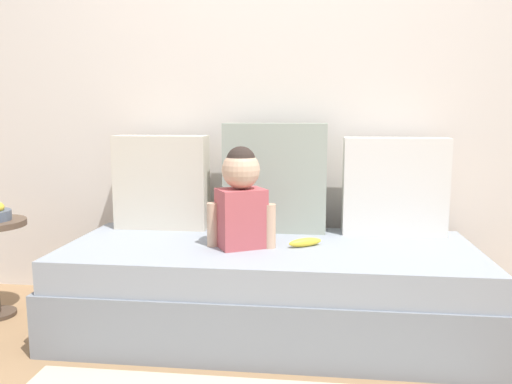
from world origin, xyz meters
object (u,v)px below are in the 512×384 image
throw_pillow_left (162,182)px  banana (305,242)px  throw_pillow_center (275,178)px  couch (269,289)px  throw_pillow_right (394,186)px  toddler (241,197)px

throw_pillow_left → banana: 0.87m
throw_pillow_left → throw_pillow_center: throw_pillow_center is taller
throw_pillow_left → throw_pillow_center: size_ratio=0.88×
couch → banana: size_ratio=11.53×
couch → throw_pillow_right: (0.61, 0.31, 0.46)m
throw_pillow_left → throw_pillow_right: throw_pillow_left is taller
throw_pillow_left → toddler: size_ratio=1.07×
throw_pillow_right → throw_pillow_center: bearing=180.0°
couch → throw_pillow_left: (-0.61, 0.31, 0.46)m
toddler → throw_pillow_right: bearing=26.0°
throw_pillow_center → toddler: throw_pillow_center is taller
throw_pillow_right → banana: throw_pillow_right is taller
banana → throw_pillow_right: bearing=35.8°
throw_pillow_center → toddler: size_ratio=1.21×
couch → throw_pillow_center: size_ratio=3.49×
couch → banana: bearing=-2.7°
throw_pillow_left → toddler: bearing=-36.6°
throw_pillow_left → banana: throw_pillow_left is taller
throw_pillow_left → banana: (0.78, -0.32, -0.23)m
throw_pillow_center → toddler: bearing=-109.4°
throw_pillow_right → couch: bearing=-153.0°
couch → throw_pillow_left: 0.82m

